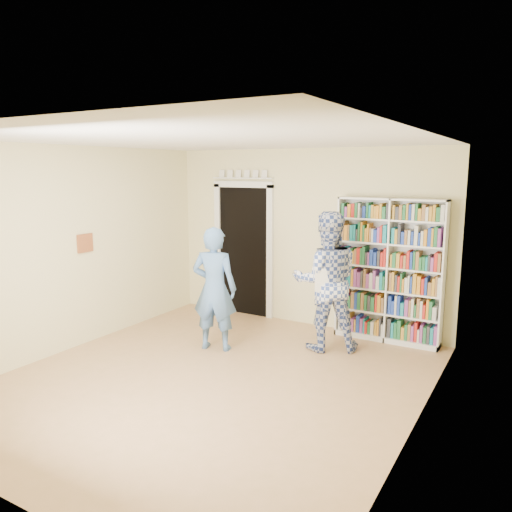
% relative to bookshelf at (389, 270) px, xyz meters
% --- Properties ---
extents(floor, '(5.00, 5.00, 0.00)m').
position_rel_bookshelf_xyz_m(floor, '(-1.35, -2.34, -1.01)').
color(floor, '#AA8152').
rests_on(floor, ground).
extents(ceiling, '(5.00, 5.00, 0.00)m').
position_rel_bookshelf_xyz_m(ceiling, '(-1.35, -2.34, 1.69)').
color(ceiling, white).
rests_on(ceiling, wall_back).
extents(wall_back, '(4.50, 0.00, 4.50)m').
position_rel_bookshelf_xyz_m(wall_back, '(-1.35, 0.16, 0.34)').
color(wall_back, beige).
rests_on(wall_back, floor).
extents(wall_left, '(0.00, 5.00, 5.00)m').
position_rel_bookshelf_xyz_m(wall_left, '(-3.60, -2.34, 0.34)').
color(wall_left, beige).
rests_on(wall_left, floor).
extents(wall_right, '(0.00, 5.00, 5.00)m').
position_rel_bookshelf_xyz_m(wall_right, '(0.90, -2.34, 0.34)').
color(wall_right, beige).
rests_on(wall_right, floor).
extents(bookshelf, '(1.46, 0.27, 2.01)m').
position_rel_bookshelf_xyz_m(bookshelf, '(0.00, 0.00, 0.00)').
color(bookshelf, white).
rests_on(bookshelf, floor).
extents(doorway, '(1.10, 0.08, 2.43)m').
position_rel_bookshelf_xyz_m(doorway, '(-2.45, 0.13, 0.17)').
color(doorway, black).
rests_on(doorway, floor).
extents(wall_art, '(0.03, 0.25, 0.25)m').
position_rel_bookshelf_xyz_m(wall_art, '(-3.58, -2.14, 0.39)').
color(wall_art, maroon).
rests_on(wall_art, wall_left).
extents(man_blue, '(0.69, 0.55, 1.66)m').
position_rel_bookshelf_xyz_m(man_blue, '(-1.91, -1.49, -0.19)').
color(man_blue, '#4E76AE').
rests_on(man_blue, floor).
extents(man_plaid, '(1.13, 1.06, 1.86)m').
position_rel_bookshelf_xyz_m(man_plaid, '(-0.63, -0.74, -0.08)').
color(man_plaid, '#2D438C').
rests_on(man_plaid, floor).
extents(paper_sheet, '(0.18, 0.12, 0.30)m').
position_rel_bookshelf_xyz_m(paper_sheet, '(-0.57, -1.01, -0.01)').
color(paper_sheet, white).
rests_on(paper_sheet, man_plaid).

